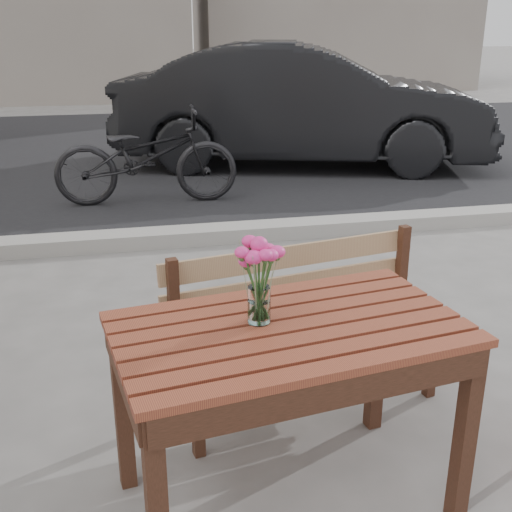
{
  "coord_description": "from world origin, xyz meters",
  "views": [
    {
      "loc": [
        -0.73,
        -1.99,
        1.72
      ],
      "look_at": [
        -0.29,
        0.02,
        0.96
      ],
      "focal_mm": 45.0,
      "sensor_mm": 36.0,
      "label": 1
    }
  ],
  "objects_px": {
    "main_vase": "(259,270)",
    "parked_car": "(302,105)",
    "main_table": "(289,356)",
    "bicycle": "(146,157)"
  },
  "relations": [
    {
      "from": "main_table",
      "to": "main_vase",
      "type": "xyz_separation_m",
      "value": [
        -0.1,
        0.05,
        0.32
      ]
    },
    {
      "from": "main_table",
      "to": "parked_car",
      "type": "xyz_separation_m",
      "value": [
        1.71,
        5.81,
        0.12
      ]
    },
    {
      "from": "main_vase",
      "to": "parked_car",
      "type": "distance_m",
      "value": 6.04
    },
    {
      "from": "main_table",
      "to": "main_vase",
      "type": "relative_size",
      "value": 4.16
    },
    {
      "from": "main_table",
      "to": "bicycle",
      "type": "xyz_separation_m",
      "value": [
        -0.27,
        4.39,
        -0.15
      ]
    },
    {
      "from": "main_table",
      "to": "main_vase",
      "type": "bearing_deg",
      "value": 146.65
    },
    {
      "from": "main_table",
      "to": "main_vase",
      "type": "distance_m",
      "value": 0.33
    },
    {
      "from": "bicycle",
      "to": "main_table",
      "type": "bearing_deg",
      "value": -173.92
    },
    {
      "from": "main_table",
      "to": "parked_car",
      "type": "bearing_deg",
      "value": 64.98
    },
    {
      "from": "main_table",
      "to": "parked_car",
      "type": "distance_m",
      "value": 6.06
    }
  ]
}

